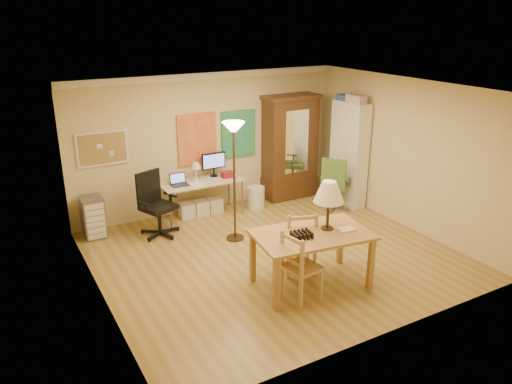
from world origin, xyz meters
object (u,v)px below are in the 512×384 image
office_chair_green (335,195)px  dining_table (318,222)px  armoire (290,154)px  bookshelf (349,154)px  computer_desk (202,194)px  office_chair_black (158,218)px

office_chair_green → dining_table: bearing=-132.9°
armoire → dining_table: bearing=-116.8°
armoire → bookshelf: size_ratio=1.03×
bookshelf → computer_desk: bearing=163.3°
armoire → office_chair_green: bearing=-69.5°
office_chair_black → bookshelf: bookshelf is taller
computer_desk → bookshelf: size_ratio=0.75×
dining_table → armoire: size_ratio=0.80×
dining_table → bookshelf: bearing=43.6°
dining_table → bookshelf: size_ratio=0.83×
dining_table → office_chair_green: size_ratio=1.60×
dining_table → armoire: (1.66, 3.29, -0.02)m
dining_table → armoire: bearing=63.2°
office_chair_black → office_chair_green: size_ratio=1.05×
computer_desk → armoire: size_ratio=0.72×
office_chair_black → computer_desk: bearing=23.1°
office_chair_green → bookshelf: bearing=17.4°
office_chair_black → armoire: 3.23m
computer_desk → office_chair_black: (-1.05, -0.45, -0.13)m
dining_table → office_chair_black: 3.19m
office_chair_green → armoire: armoire is taller
office_chair_black → armoire: (3.12, 0.53, 0.64)m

